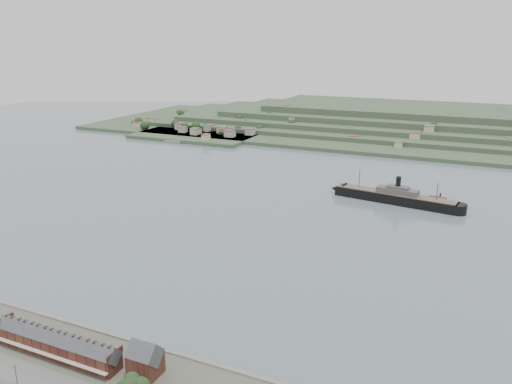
% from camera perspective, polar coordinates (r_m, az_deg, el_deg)
% --- Properties ---
extents(ground, '(1400.00, 1400.00, 0.00)m').
position_cam_1_polar(ground, '(333.66, 0.56, -3.55)').
color(ground, slate).
rests_on(ground, ground).
extents(terrace_row, '(55.60, 9.80, 11.07)m').
position_cam_1_polar(terrace_row, '(211.02, -21.74, -15.82)').
color(terrace_row, '#431E18').
rests_on(terrace_row, ground).
extents(gabled_building, '(10.40, 10.18, 14.09)m').
position_cam_1_polar(gabled_building, '(190.79, -12.56, -18.23)').
color(gabled_building, '#431E18').
rests_on(gabled_building, ground).
extents(far_peninsula, '(760.00, 309.00, 30.00)m').
position_cam_1_polar(far_peninsula, '(694.11, 16.12, 7.60)').
color(far_peninsula, '#3A5035').
rests_on(far_peninsula, ground).
extents(steamship, '(102.66, 25.75, 24.69)m').
position_cam_1_polar(steamship, '(387.60, 15.20, -0.50)').
color(steamship, black).
rests_on(steamship, ground).
extents(ferry_west, '(20.14, 11.85, 7.30)m').
position_cam_1_polar(ferry_west, '(622.19, -8.82, 6.10)').
color(ferry_west, black).
rests_on(ferry_west, ground).
extents(ferry_east, '(19.21, 11.90, 6.99)m').
position_cam_1_polar(ferry_east, '(400.50, 20.26, -0.84)').
color(ferry_east, black).
rests_on(ferry_east, ground).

